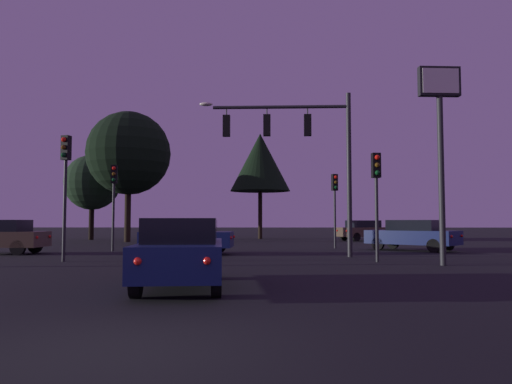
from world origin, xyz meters
name	(u,v)px	position (x,y,z in m)	size (l,w,h in m)	color
ground_plane	(237,245)	(0.00, 24.50, 0.00)	(168.00, 168.00, 0.00)	black
traffic_signal_mast_arm	(301,142)	(3.19, 14.59, 4.77)	(6.33, 0.43, 6.79)	#232326
traffic_light_corner_left	(114,190)	(-5.70, 18.09, 2.99)	(0.35, 0.38, 4.21)	#232326
traffic_light_corner_right	(65,172)	(-5.58, 12.04, 3.24)	(0.35, 0.38, 4.60)	#232326
traffic_light_median	(335,195)	(5.50, 20.90, 2.86)	(0.36, 0.39, 4.02)	#232326
traffic_light_far_side	(376,184)	(5.74, 12.08, 2.80)	(0.33, 0.37, 3.93)	#232326
car_nearside_lane	(183,251)	(-0.11, 5.32, 0.80)	(2.14, 4.73, 1.52)	#0F1947
car_crossing_left	(188,236)	(-1.68, 15.94, 0.79)	(4.07, 1.93, 1.52)	#0F1947
car_far_lane	(364,230)	(9.14, 31.13, 0.79)	(4.44, 3.33, 1.52)	#473828
car_parked_lot	(413,235)	(9.06, 18.91, 0.80)	(4.49, 4.25, 1.52)	#0F1947
store_sign_illuminated	(440,119)	(7.60, 10.78, 4.90)	(1.41, 0.37, 6.66)	#232326
tree_behind_sign	(129,153)	(-7.99, 28.57, 6.27)	(5.92, 5.92, 9.24)	black
tree_left_far	(92,183)	(-12.01, 32.58, 4.52)	(4.36, 4.36, 6.71)	black
tree_center_horizon	(260,162)	(1.28, 35.07, 6.39)	(5.03, 5.03, 8.85)	black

